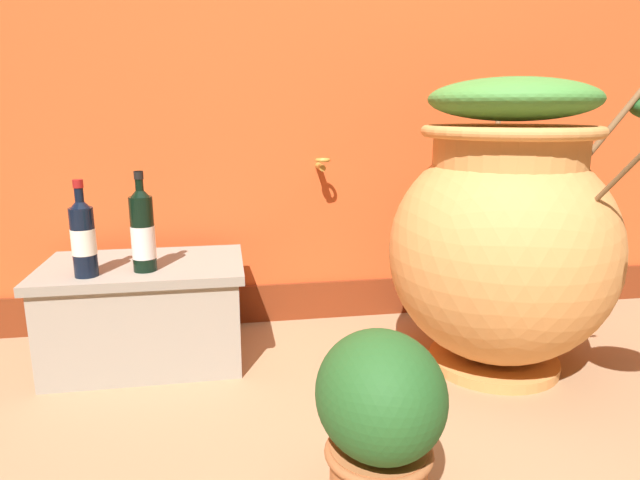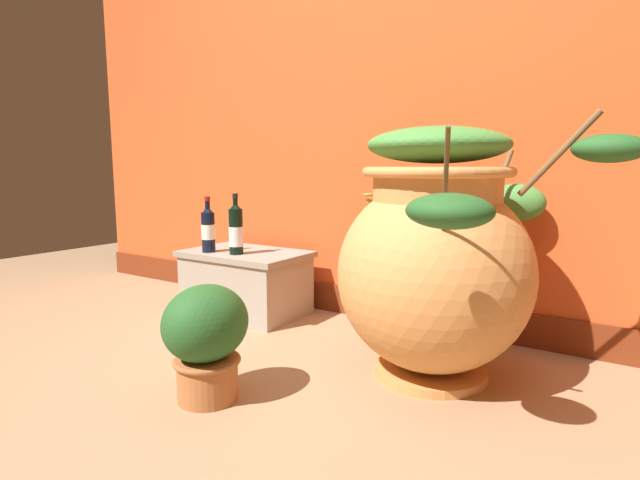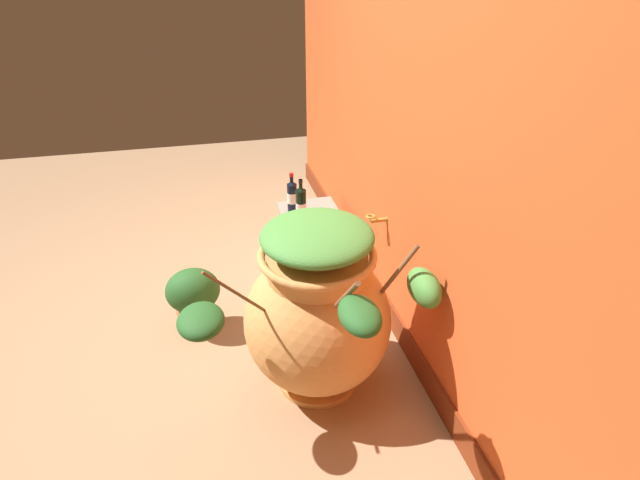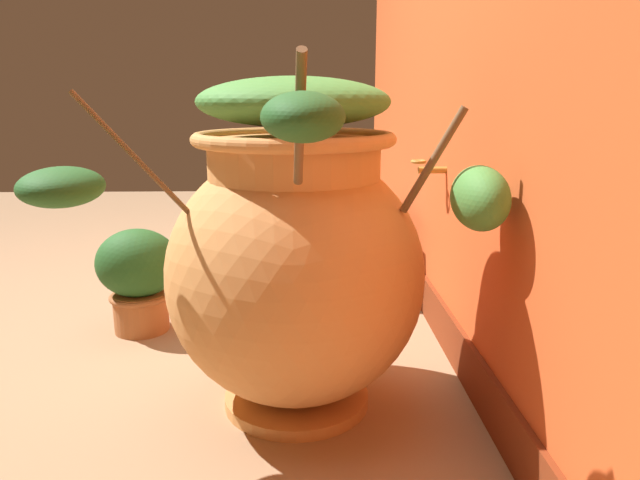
% 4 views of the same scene
% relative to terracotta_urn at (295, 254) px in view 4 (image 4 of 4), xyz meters
% --- Properties ---
extents(ground_plane, '(7.00, 7.00, 0.00)m').
position_rel_terracotta_urn_xyz_m(ground_plane, '(-0.46, -0.57, -0.45)').
color(ground_plane, '#9E7A56').
extents(terracotta_urn, '(0.99, 1.13, 0.96)m').
position_rel_terracotta_urn_xyz_m(terracotta_urn, '(0.00, 0.00, 0.00)').
color(terracotta_urn, '#D68E4C').
rests_on(terracotta_urn, ground_plane).
extents(stone_ledge, '(0.65, 0.42, 0.34)m').
position_rel_terracotta_urn_xyz_m(stone_ledge, '(-1.14, 0.24, -0.27)').
color(stone_ledge, '#9E9384').
rests_on(stone_ledge, ground_plane).
extents(wine_bottle_left, '(0.07, 0.07, 0.31)m').
position_rel_terracotta_urn_xyz_m(wine_bottle_left, '(-1.12, 0.15, 0.01)').
color(wine_bottle_left, black).
rests_on(wine_bottle_left, stone_ledge).
extents(wine_bottle_middle, '(0.07, 0.07, 0.29)m').
position_rel_terracotta_urn_xyz_m(wine_bottle_middle, '(-1.29, 0.12, 0.01)').
color(wine_bottle_middle, black).
rests_on(wine_bottle_middle, stone_ledge).
extents(potted_shrub, '(0.26, 0.31, 0.40)m').
position_rel_terracotta_urn_xyz_m(potted_shrub, '(-0.57, -0.60, -0.23)').
color(potted_shrub, '#B26638').
rests_on(potted_shrub, ground_plane).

